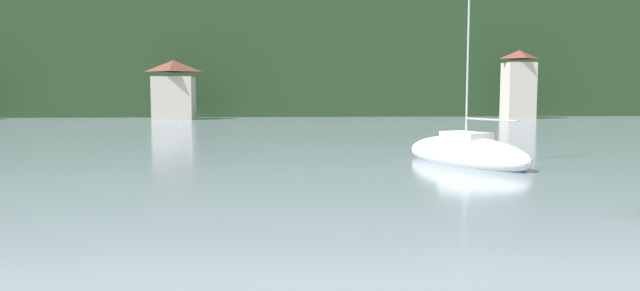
% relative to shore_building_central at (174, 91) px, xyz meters
% --- Properties ---
extents(wooded_hillside, '(352.00, 68.60, 52.68)m').
position_rel_shore_building_central_xyz_m(wooded_hillside, '(0.80, 45.92, 4.77)').
color(wooded_hillside, '#264223').
rests_on(wooded_hillside, ground_plane).
extents(shore_building_central, '(5.12, 4.27, 7.36)m').
position_rel_shore_building_central_xyz_m(shore_building_central, '(0.00, 0.00, 0.00)').
color(shore_building_central, beige).
rests_on(shore_building_central, ground_plane).
extents(shore_building_eastcentral, '(3.78, 3.37, 8.81)m').
position_rel_shore_building_central_xyz_m(shore_building_eastcentral, '(44.11, -0.42, 0.71)').
color(shore_building_eastcentral, beige).
rests_on(shore_building_eastcentral, ground_plane).
extents(sailboat_mid_1, '(5.28, 7.86, 11.49)m').
position_rel_shore_building_central_xyz_m(sailboat_mid_1, '(21.84, -47.40, -3.12)').
color(sailboat_mid_1, white).
rests_on(sailboat_mid_1, ground_plane).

